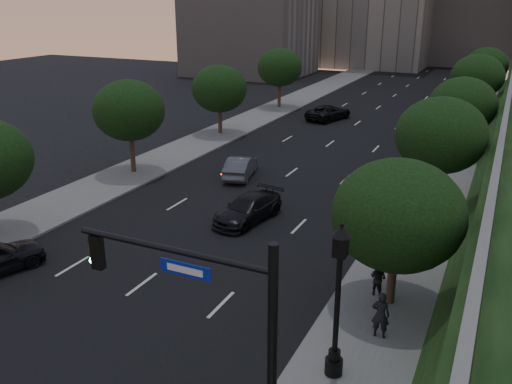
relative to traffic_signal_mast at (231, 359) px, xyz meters
The scene contains 23 objects.
ground 9.38m from the traffic_signal_mast, 164.96° to the left, with size 160.00×160.00×0.00m, color black.
road_surface 33.50m from the traffic_signal_mast, 104.50° to the left, with size 16.00×140.00×0.02m, color black.
sidewalk_right 32.50m from the traffic_signal_mast, 86.60° to the left, with size 4.50×140.00×0.15m, color slate.
sidewalk_left 37.39m from the traffic_signal_mast, 119.96° to the left, with size 4.50×140.00×0.15m, color slate.
parapet_wall 30.69m from the traffic_signal_mast, 80.31° to the left, with size 0.35×90.00×0.70m, color slate.
office_block_filler 80.06m from the traffic_signal_mast, 115.42° to the left, with size 18.00×16.00×14.00m, color #9C958F.
tree_right_a 10.43m from the traffic_signal_mast, 79.15° to the left, with size 5.20×5.20×6.24m.
tree_right_b 22.34m from the traffic_signal_mast, 84.96° to the left, with size 5.20×5.20×6.74m.
tree_right_c 35.30m from the traffic_signal_mast, 86.81° to the left, with size 5.20×5.20×6.24m.
tree_right_d 49.29m from the traffic_signal_mast, 87.72° to the left, with size 5.20×5.20×6.74m.
tree_right_e 64.27m from the traffic_signal_mast, 88.25° to the left, with size 5.20×5.20×6.24m.
tree_left_b 27.53m from the traffic_signal_mast, 132.64° to the left, with size 5.00×5.00×6.71m.
tree_left_c 38.11m from the traffic_signal_mast, 119.28° to the left, with size 5.00×5.00×6.34m.
tree_left_d 50.79m from the traffic_signal_mast, 111.53° to the left, with size 5.00×5.00×6.71m.
traffic_signal_mast is the anchor object (origin of this frame).
street_lamp 5.17m from the traffic_signal_mast, 76.00° to the left, with size 0.64×0.64×5.62m.
sedan_mid_left 25.57m from the traffic_signal_mast, 116.25° to the left, with size 1.60×4.59×1.51m, color #4F5257.
sedan_far_left 45.18m from the traffic_signal_mast, 104.82° to the left, with size 2.55×5.54×1.54m, color black.
sedan_near_right 17.66m from the traffic_signal_mast, 114.73° to the left, with size 2.03×5.00×1.45m, color black.
sedan_far_right 40.25m from the traffic_signal_mast, 93.45° to the left, with size 1.76×4.37×1.49m, color slate.
pedestrian_a 8.35m from the traffic_signal_mast, 74.53° to the left, with size 0.67×0.44×1.83m, color black.
pedestrian_b 11.02m from the traffic_signal_mast, 82.76° to the left, with size 0.75×0.59×1.55m, color black.
pedestrian_c 17.00m from the traffic_signal_mast, 81.04° to the left, with size 1.09×0.45×1.86m, color black.
Camera 1 is at (13.61, -12.01, 12.02)m, focal length 38.00 mm.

